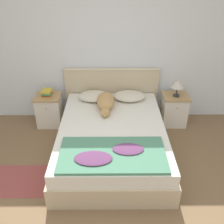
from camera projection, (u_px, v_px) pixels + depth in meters
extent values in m
plane|color=brown|center=(106.00, 206.00, 3.13)|extent=(16.00, 16.00, 0.00)
cube|color=silver|center=(107.00, 48.00, 4.30)|extent=(9.00, 0.06, 2.55)
cube|color=#C6B28E|center=(112.00, 145.00, 3.90)|extent=(1.55, 2.08, 0.31)
cube|color=silver|center=(112.00, 131.00, 3.77)|extent=(1.49, 2.02, 0.19)
cube|color=#C6B28E|center=(112.00, 94.00, 4.66)|extent=(1.63, 0.04, 0.92)
cylinder|color=#C6B28E|center=(112.00, 70.00, 4.42)|extent=(1.63, 0.06, 0.06)
cube|color=silver|center=(50.00, 111.00, 4.54)|extent=(0.41, 0.36, 0.53)
cube|color=tan|center=(48.00, 97.00, 4.40)|extent=(0.43, 0.39, 0.03)
sphere|color=tan|center=(46.00, 109.00, 4.30)|extent=(0.02, 0.02, 0.02)
cube|color=silver|center=(174.00, 110.00, 4.55)|extent=(0.41, 0.36, 0.53)
cube|color=tan|center=(176.00, 96.00, 4.41)|extent=(0.43, 0.39, 0.03)
sphere|color=tan|center=(177.00, 108.00, 4.32)|extent=(0.02, 0.02, 0.02)
ellipsoid|color=beige|center=(94.00, 96.00, 4.38)|extent=(0.53, 0.38, 0.12)
ellipsoid|color=beige|center=(129.00, 96.00, 4.38)|extent=(0.53, 0.38, 0.12)
cube|color=#4C8466|center=(112.00, 154.00, 3.15)|extent=(1.29, 0.68, 0.04)
ellipsoid|color=#663860|center=(93.00, 158.00, 3.05)|extent=(0.45, 0.27, 0.03)
ellipsoid|color=#663860|center=(128.00, 149.00, 3.20)|extent=(0.39, 0.24, 0.03)
ellipsoid|color=tan|center=(106.00, 101.00, 4.14)|extent=(0.28, 0.53, 0.21)
sphere|color=tan|center=(105.00, 113.00, 3.90)|extent=(0.14, 0.14, 0.14)
ellipsoid|color=tan|center=(105.00, 115.00, 3.85)|extent=(0.06, 0.08, 0.06)
cone|color=tan|center=(103.00, 109.00, 3.88)|extent=(0.05, 0.05, 0.05)
cone|color=tan|center=(108.00, 109.00, 3.88)|extent=(0.05, 0.05, 0.05)
ellipsoid|color=tan|center=(108.00, 98.00, 4.36)|extent=(0.16, 0.24, 0.07)
cube|color=orange|center=(47.00, 95.00, 4.39)|extent=(0.17, 0.18, 0.02)
cube|color=#AD2D28|center=(47.00, 94.00, 4.39)|extent=(0.16, 0.18, 0.02)
cube|color=#337547|center=(47.00, 92.00, 4.38)|extent=(0.15, 0.22, 0.03)
cube|color=gold|center=(47.00, 91.00, 4.35)|extent=(0.18, 0.20, 0.03)
cylinder|color=#2D2D33|center=(176.00, 95.00, 4.38)|extent=(0.11, 0.11, 0.02)
cylinder|color=#2D2D33|center=(177.00, 91.00, 4.34)|extent=(0.02, 0.02, 0.14)
cone|color=beige|center=(178.00, 84.00, 4.27)|extent=(0.22, 0.22, 0.13)
cube|color=#93423D|center=(8.00, 180.00, 3.48)|extent=(1.08, 0.59, 0.00)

